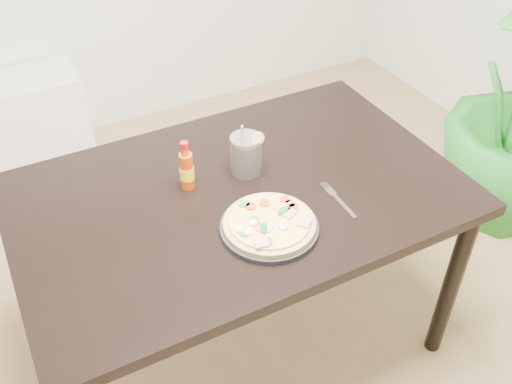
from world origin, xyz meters
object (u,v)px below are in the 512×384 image
hot_sauce_bottle (187,170)px  pizza (269,223)px  dining_table (239,210)px  cola_cup (246,155)px  fork (337,199)px  plate (269,228)px

hot_sauce_bottle → pizza: bearing=-65.9°
dining_table → hot_sauce_bottle: (-0.13, 0.09, 0.15)m
cola_cup → fork: cola_cup is taller
plate → hot_sauce_bottle: hot_sauce_bottle is taller
pizza → cola_cup: cola_cup is taller
cola_cup → plate: bearing=-103.6°
cola_cup → dining_table: bearing=-130.7°
plate → cola_cup: size_ratio=1.51×
pizza → cola_cup: size_ratio=1.41×
dining_table → pizza: 0.23m
cola_cup → fork: (0.18, -0.26, -0.06)m
hot_sauce_bottle → cola_cup: (0.20, -0.01, -0.00)m
hot_sauce_bottle → fork: 0.48m
pizza → fork: (0.25, 0.02, -0.02)m
pizza → fork: size_ratio=1.43×
dining_table → cola_cup: 0.18m
dining_table → fork: 0.32m
hot_sauce_bottle → fork: size_ratio=0.91×
plate → fork: plate is taller
pizza → hot_sauce_bottle: bearing=114.1°
dining_table → fork: size_ratio=7.43×
cola_cup → hot_sauce_bottle: bearing=176.6°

